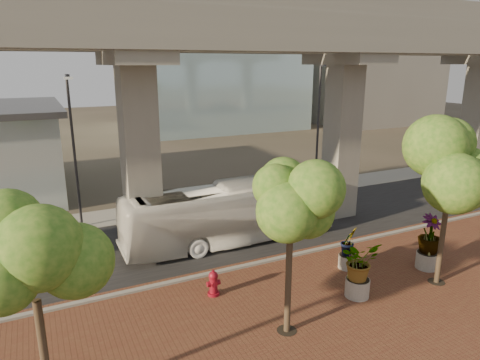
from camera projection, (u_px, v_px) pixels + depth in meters
name	position (u px, v px, depth m)	size (l,w,h in m)	color
ground	(269.00, 243.00, 22.36)	(160.00, 160.00, 0.00)	#353126
brick_plaza	(379.00, 323.00, 15.41)	(70.00, 13.00, 0.06)	brown
asphalt_road	(251.00, 230.00, 24.09)	(90.00, 8.00, 0.04)	black
curb_strip	(289.00, 256.00, 20.60)	(70.00, 0.25, 0.16)	gray
far_sidewalk	(214.00, 202.00, 28.86)	(90.00, 3.00, 0.06)	gray
transit_viaduct	(252.00, 99.00, 22.17)	(72.00, 5.60, 12.40)	gray
midrise_block	(369.00, 44.00, 66.42)	(18.00, 16.00, 24.00)	gray
transit_bus	(230.00, 214.00, 22.07)	(2.63, 11.19, 3.12)	silver
parked_car	(473.00, 163.00, 36.57)	(1.74, 5.03, 1.66)	black
fire_hydrant	(213.00, 283.00, 17.11)	(0.54, 0.49, 1.08)	maroon
planter_front	(359.00, 263.00, 16.77)	(2.14, 2.14, 2.35)	gray
planter_right	(430.00, 237.00, 19.10)	(2.37, 2.37, 2.53)	gray
planter_left	(349.00, 243.00, 19.19)	(1.81, 1.81, 1.99)	gray
street_tree_far_west	(31.00, 261.00, 10.45)	(3.78, 3.78, 6.09)	#4C3E2B
street_tree_near_west	(291.00, 200.00, 13.66)	(3.33, 3.33, 6.34)	#4C3E2B
street_tree_near_east	(451.00, 169.00, 16.93)	(3.96, 3.96, 6.79)	#4C3E2B
streetlamp_west	(73.00, 142.00, 23.14)	(0.42, 1.23, 8.50)	#2C2C31
streetlamp_east	(319.00, 120.00, 29.67)	(0.45, 1.31, 9.01)	#2F2F34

